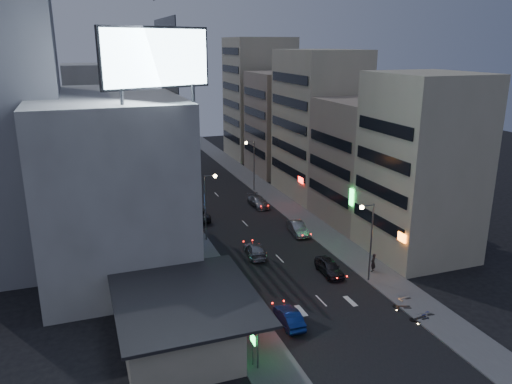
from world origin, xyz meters
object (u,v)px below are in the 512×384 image
parked_car_left (197,214)px  scooter_silver_a (432,306)px  person (373,263)px  scooter_black_a (425,309)px  parked_car_right_far (258,202)px  parked_car_right_near (329,267)px  scooter_silver_b (409,291)px  parked_car_right_mid (298,228)px  road_car_blue (289,317)px  road_car_silver (255,250)px  scooter_black_b (410,300)px  scooter_blue (428,306)px

parked_car_left → scooter_silver_a: 33.92m
person → scooter_black_a: (-0.59, -9.11, -0.35)m
parked_car_left → scooter_silver_a: size_ratio=3.16×
parked_car_right_far → person: person is taller
parked_car_right_near → person: person is taller
scooter_black_a → scooter_silver_a: 0.93m
person → scooter_silver_b: bearing=60.9°
parked_car_right_mid → road_car_blue: 21.10m
parked_car_left → parked_car_right_mid: bearing=138.0°
road_car_silver → scooter_black_a: 19.67m
parked_car_left → parked_car_right_far: bearing=-166.2°
scooter_silver_a → scooter_silver_b: size_ratio=1.08×
parked_car_right_near → parked_car_left: size_ratio=0.77×
parked_car_left → person: person is taller
parked_car_right_mid → scooter_silver_a: (3.13, -21.52, -0.07)m
parked_car_right_near → scooter_black_b: size_ratio=2.35×
parked_car_right_near → scooter_black_a: bearing=-66.6°
parked_car_left → scooter_blue: size_ratio=3.27×
parked_car_right_mid → parked_car_left: bearing=144.1°
scooter_black_a → scooter_silver_a: size_ratio=1.10×
person → scooter_black_a: person is taller
parked_car_right_near → scooter_silver_a: 11.17m
parked_car_right_near → road_car_blue: size_ratio=1.06×
road_car_blue → road_car_silver: (2.14, 14.39, 0.00)m
scooter_silver_a → scooter_silver_b: scooter_silver_a is taller
parked_car_right_mid → scooter_blue: bearing=-76.1°
person → scooter_blue: 8.64m
road_car_blue → parked_car_right_mid: bearing=-114.1°
scooter_black_a → scooter_silver_a: scooter_black_a is taller
scooter_blue → parked_car_right_mid: bearing=-16.5°
parked_car_right_near → scooter_black_b: parked_car_right_near is taller
parked_car_right_near → scooter_silver_a: parked_car_right_near is taller
parked_car_right_near → scooter_silver_b: size_ratio=2.62×
parked_car_right_near → scooter_silver_b: (4.62, -6.98, -0.12)m
parked_car_right_far → parked_car_right_near: bearing=-95.0°
scooter_blue → scooter_black_b: 1.58m
scooter_silver_b → scooter_silver_a: bearing=-178.3°
parked_car_right_far → parked_car_left: bearing=-169.2°
scooter_black_b → scooter_silver_b: (0.95, 1.53, -0.06)m
road_car_blue → scooter_silver_b: size_ratio=2.47×
parked_car_right_near → scooter_silver_b: bearing=-53.6°
road_car_blue → person: person is taller
parked_car_right_mid → scooter_black_a: (2.23, -21.74, -0.02)m
parked_car_left → scooter_silver_a: bearing=113.8°
person → scooter_silver_a: bearing=61.2°
road_car_blue → scooter_silver_b: bearing=-175.3°
parked_car_right_mid → scooter_blue: 21.46m
parked_car_left → road_car_silver: parked_car_left is taller
parked_car_right_near → road_car_silver: parked_car_right_near is taller
road_car_silver → scooter_black_b: 18.01m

